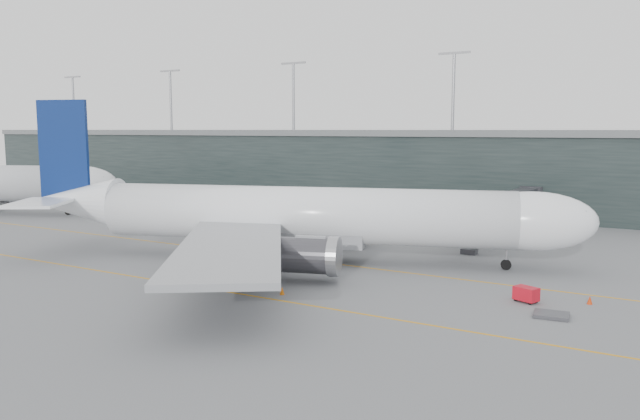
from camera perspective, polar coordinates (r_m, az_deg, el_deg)
The scene contains 17 objects.
ground at distance 79.38m, azimuth -2.75°, elevation -3.74°, with size 320.00×320.00×0.00m, color slate.
taxiline_a at distance 76.12m, azimuth -4.39°, elevation -4.23°, with size 160.00×0.25×0.02m, color orange.
taxiline_b at distance 63.92m, azimuth -12.59°, elevation -6.64°, with size 160.00×0.25×0.02m, color orange.
taxiline_lead_main at distance 94.44m, azimuth 6.43°, elevation -1.98°, with size 0.25×60.00×0.02m, color orange.
taxiline_lead_adj at distance 145.92m, azimuth -23.69°, elevation 0.74°, with size 0.25×60.00×0.02m, color orange.
terminal at distance 130.67m, azimuth 11.20°, elevation 3.87°, with size 240.00×36.00×29.00m.
main_aircraft at distance 72.63m, azimuth -1.83°, elevation -0.52°, with size 66.02×60.79×18.95m.
jet_bridge at distance 91.59m, azimuth 16.12°, elevation 0.32°, with size 4.28×42.97×6.01m.
gse_cart at distance 58.92m, azimuth 18.33°, elevation -7.28°, with size 2.35×1.95×1.38m.
baggage_dolly at distance 55.30m, azimuth 20.39°, elevation -8.97°, with size 2.77×2.22×0.28m, color #38383D.
uld_a at distance 90.54m, azimuth -2.66°, elevation -1.68°, with size 2.39×2.01×1.99m.
uld_b at distance 89.26m, azimuth 0.60°, elevation -1.86°, with size 2.39×2.13×1.82m.
uld_c at distance 87.03m, azimuth 1.53°, elevation -2.13°, with size 2.35×2.11×1.76m.
cone_nose at distance 60.32m, azimuth 23.44°, elevation -7.56°, with size 0.48×0.48×0.76m, color red.
cone_wing_stbd at distance 58.64m, azimuth -3.49°, elevation -7.38°, with size 0.47×0.47×0.75m, color #D8630C.
cone_wing_port at distance 83.91m, azimuth 4.88°, elevation -2.92°, with size 0.42×0.42×0.66m, color orange.
cone_tail at distance 74.93m, azimuth -13.42°, elevation -4.34°, with size 0.42×0.42×0.67m, color #F33F0D.
Camera 1 is at (42.34, -65.39, 15.29)m, focal length 35.00 mm.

